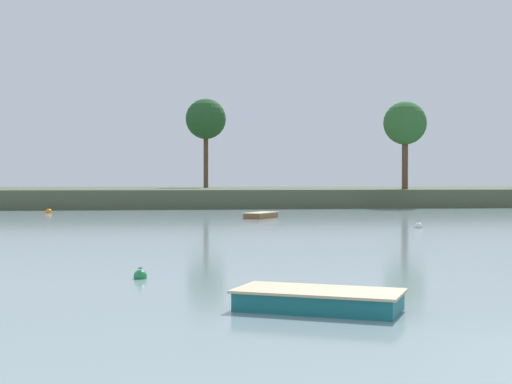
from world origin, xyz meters
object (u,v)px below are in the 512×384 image
object	(u,v)px
dinghy_wood	(261,216)
dinghy_teal	(319,303)
mooring_buoy_white	(419,226)
mooring_buoy_orange	(49,212)
mooring_buoy_green	(140,276)

from	to	relation	value
dinghy_wood	dinghy_teal	size ratio (longest dim) A/B	0.97
mooring_buoy_white	mooring_buoy_orange	bearing A→B (deg)	135.41
dinghy_wood	mooring_buoy_orange	xyz separation A→B (m)	(-15.14, 10.12, -0.05)
dinghy_wood	mooring_buoy_green	size ratio (longest dim) A/B	8.70
dinghy_wood	mooring_buoy_white	bearing A→B (deg)	-59.48
dinghy_wood	dinghy_teal	bearing A→B (deg)	-96.44
mooring_buoy_white	mooring_buoy_green	world-z (taller)	mooring_buoy_white
mooring_buoy_orange	dinghy_teal	bearing A→B (deg)	-76.29
dinghy_wood	mooring_buoy_green	distance (m)	31.22
dinghy_wood	mooring_buoy_orange	bearing A→B (deg)	146.24
dinghy_wood	dinghy_teal	world-z (taller)	dinghy_teal
mooring_buoy_orange	mooring_buoy_green	world-z (taller)	mooring_buoy_orange
dinghy_wood	dinghy_teal	distance (m)	35.75
mooring_buoy_orange	mooring_buoy_white	bearing A→B (deg)	-44.59
mooring_buoy_green	dinghy_teal	bearing A→B (deg)	-56.49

